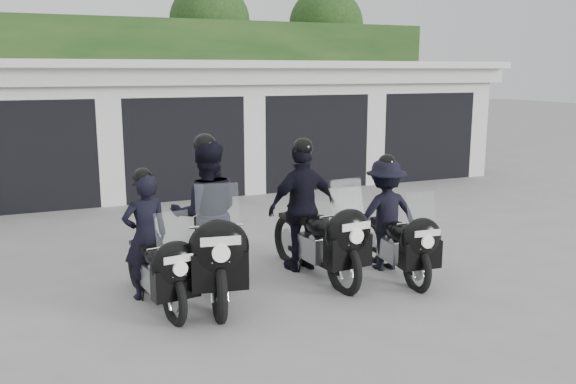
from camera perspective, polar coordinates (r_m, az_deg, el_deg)
name	(u,v)px	position (r m, az deg, el deg)	size (l,w,h in m)	color
ground	(283,277)	(8.34, -0.49, -7.96)	(80.00, 80.00, 0.00)	gray
garage_block	(161,124)	(15.69, -11.80, 6.22)	(16.40, 6.80, 2.96)	silver
background_vegetation	(141,70)	(20.48, -13.61, 11.06)	(20.00, 3.90, 5.80)	#173513
police_bike_a	(153,251)	(7.39, -12.49, -5.40)	(0.75, 1.91, 1.67)	black
police_bike_b	(209,225)	(7.67, -7.44, -3.07)	(1.06, 2.33, 2.04)	black
police_bike_c	(309,216)	(8.30, 2.03, -2.24)	(1.10, 2.20, 1.91)	black
police_bike_d	(390,221)	(8.49, 9.52, -2.74)	(1.04, 1.93, 1.68)	black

